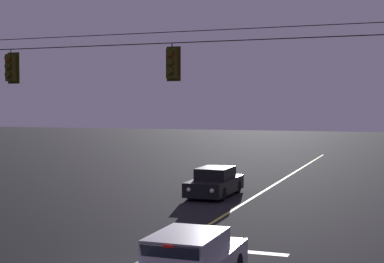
% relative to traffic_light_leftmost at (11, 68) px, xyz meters
% --- Properties ---
extents(lane_centre_stripe, '(0.14, 60.00, 0.01)m').
position_rel_traffic_light_leftmost_xyz_m(lane_centre_stripe, '(6.52, 6.02, -5.76)').
color(lane_centre_stripe, '#D1C64C').
rests_on(lane_centre_stripe, ground).
extents(stop_bar_paint, '(3.40, 0.36, 0.01)m').
position_rel_traffic_light_leftmost_xyz_m(stop_bar_paint, '(8.42, -0.58, -5.76)').
color(stop_bar_paint, silver).
rests_on(stop_bar_paint, ground).
extents(signal_span_assembly, '(20.12, 0.32, 7.81)m').
position_rel_traffic_light_leftmost_xyz_m(signal_span_assembly, '(6.52, 0.02, -1.70)').
color(signal_span_assembly, '#423021').
rests_on(signal_span_assembly, ground).
extents(traffic_light_leftmost, '(0.48, 0.41, 1.22)m').
position_rel_traffic_light_leftmost_xyz_m(traffic_light_leftmost, '(0.00, 0.00, 0.00)').
color(traffic_light_leftmost, black).
extents(traffic_light_left_inner, '(0.48, 0.41, 1.22)m').
position_rel_traffic_light_leftmost_xyz_m(traffic_light_left_inner, '(6.20, 0.00, 0.00)').
color(traffic_light_left_inner, black).
extents(car_waiting_near_lane, '(1.80, 4.33, 1.39)m').
position_rel_traffic_light_leftmost_xyz_m(car_waiting_near_lane, '(8.46, -4.62, -5.11)').
color(car_waiting_near_lane, '#A5A5AD').
rests_on(car_waiting_near_lane, ground).
extents(car_oncoming_lead, '(1.80, 4.42, 1.39)m').
position_rel_traffic_light_leftmost_xyz_m(car_oncoming_lead, '(4.61, 9.61, -5.11)').
color(car_oncoming_lead, black).
rests_on(car_oncoming_lead, ground).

